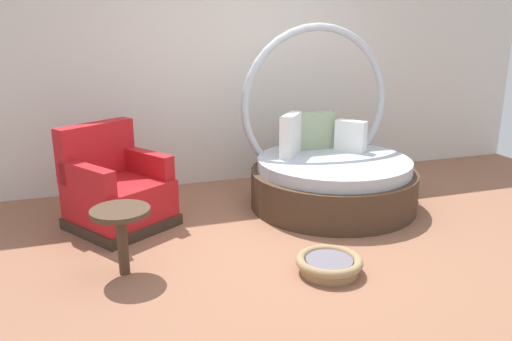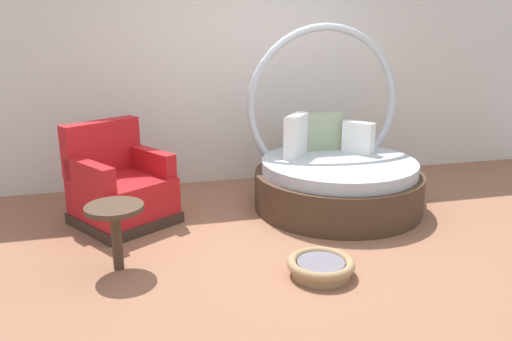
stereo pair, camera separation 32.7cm
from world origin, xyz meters
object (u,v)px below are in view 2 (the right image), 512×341
round_daybed (335,172)px  pet_basket (321,266)px  red_armchair (120,188)px  side_table (115,217)px

round_daybed → pet_basket: (-0.69, -1.41, -0.29)m
red_armchair → side_table: red_armchair is taller
red_armchair → round_daybed: bearing=-2.1°
pet_basket → round_daybed: bearing=63.9°
red_armchair → side_table: (-0.02, -1.00, 0.10)m
round_daybed → side_table: bearing=-156.8°
round_daybed → red_armchair: (-2.15, 0.08, -0.03)m
red_armchair → pet_basket: 2.10m
red_armchair → pet_basket: (1.46, -1.48, -0.26)m
red_armchair → side_table: bearing=-91.2°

